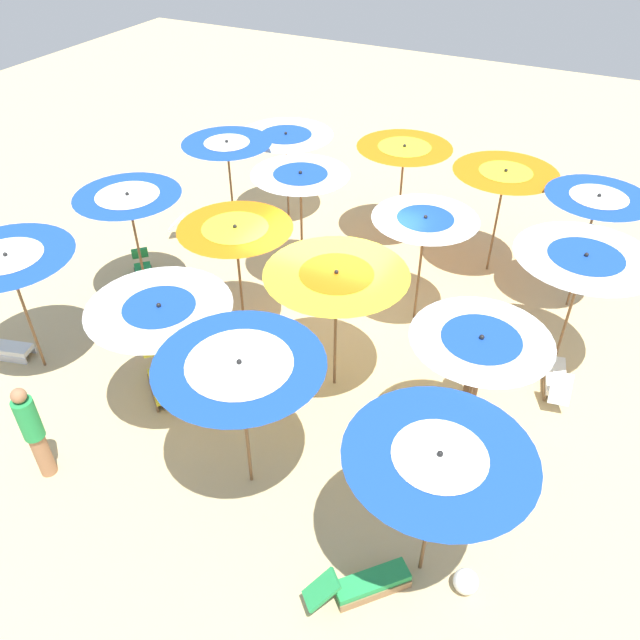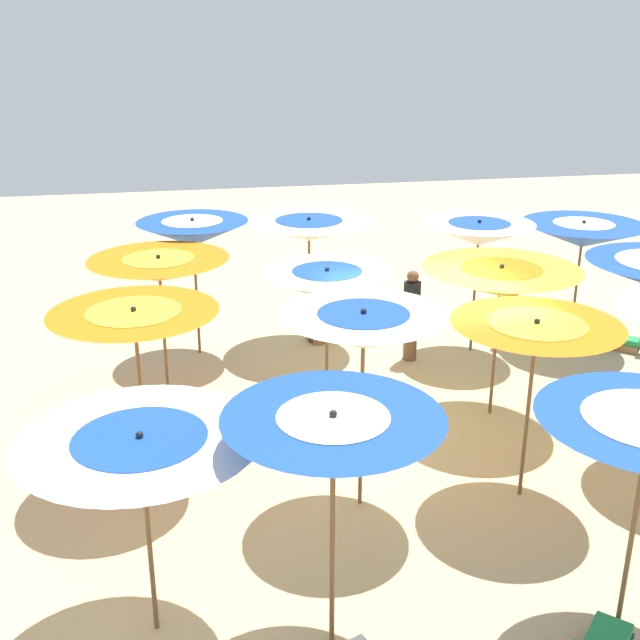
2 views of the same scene
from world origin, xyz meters
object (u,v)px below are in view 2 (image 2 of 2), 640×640
at_px(beach_umbrella_0, 141,456).
at_px(beachgoer_0, 510,300).
at_px(beach_umbrella_8, 159,269).
at_px(lounger_2, 618,338).
at_px(beach_umbrella_1, 333,433).
at_px(beach_umbrella_12, 193,233).
at_px(beach_umbrella_5, 363,330).
at_px(beachgoer_1, 411,314).
at_px(beach_umbrella_9, 327,285).
at_px(beach_umbrella_13, 309,230).
at_px(beach_umbrella_6, 536,335).
at_px(beach_umbrella_14, 479,234).
at_px(beach_umbrella_10, 501,282).
at_px(lounger_0, 339,327).
at_px(beach_ball, 557,321).
at_px(beach_umbrella_15, 583,235).
at_px(beach_umbrella_4, 135,326).

distance_m(beach_umbrella_0, beachgoer_0, 9.15).
bearing_deg(beach_umbrella_8, lounger_2, -86.17).
relative_size(beach_umbrella_8, lounger_2, 1.94).
height_order(beach_umbrella_1, beach_umbrella_12, beach_umbrella_12).
bearing_deg(beach_umbrella_5, beachgoer_1, -24.79).
height_order(beach_umbrella_1, beachgoer_0, beach_umbrella_1).
relative_size(beach_umbrella_9, beachgoer_0, 1.42).
bearing_deg(beach_umbrella_13, beach_umbrella_6, -163.02).
distance_m(beach_umbrella_9, beachgoer_1, 2.73).
relative_size(beach_umbrella_1, beach_umbrella_6, 1.05).
distance_m(beach_umbrella_9, beach_umbrella_14, 3.57).
bearing_deg(beach_umbrella_8, beach_umbrella_6, -130.01).
distance_m(beach_umbrella_12, lounger_2, 7.93).
bearing_deg(beachgoer_1, beach_umbrella_5, 5.21).
bearing_deg(beach_umbrella_0, beach_umbrella_8, -2.12).
bearing_deg(beach_umbrella_10, beach_umbrella_8, 73.19).
distance_m(beach_umbrella_0, beach_umbrella_1, 1.76).
bearing_deg(beachgoer_1, lounger_0, -111.02).
relative_size(lounger_2, beach_ball, 3.74).
bearing_deg(beach_umbrella_5, beach_umbrella_15, -49.08).
xyz_separation_m(beach_umbrella_6, beach_ball, (5.32, -3.20, -2.00)).
bearing_deg(beach_umbrella_5, lounger_0, -9.80).
height_order(beach_umbrella_0, beach_umbrella_13, beach_umbrella_13).
relative_size(beach_umbrella_8, beach_umbrella_12, 0.95).
distance_m(beach_umbrella_15, beachgoer_0, 1.72).
bearing_deg(beach_umbrella_10, lounger_2, -58.93).
xyz_separation_m(beach_umbrella_14, lounger_2, (-0.43, -2.69, -1.99)).
distance_m(beach_umbrella_13, lounger_2, 6.01).
distance_m(beach_umbrella_9, beach_umbrella_12, 3.23).
bearing_deg(beach_umbrella_1, beach_umbrella_8, 14.45).
xyz_separation_m(beach_umbrella_12, beach_umbrella_14, (-0.84, -4.87, -0.04)).
relative_size(beach_umbrella_8, beach_umbrella_15, 1.03).
xyz_separation_m(beach_umbrella_1, beach_umbrella_6, (2.04, -2.86, -0.10)).
xyz_separation_m(beach_umbrella_10, beachgoer_0, (2.69, -1.45, -1.28)).
distance_m(beach_umbrella_5, beachgoer_1, 4.87).
relative_size(beach_umbrella_1, beach_umbrella_13, 1.03).
height_order(beach_umbrella_0, beachgoer_1, beach_umbrella_0).
bearing_deg(beach_umbrella_1, beach_umbrella_15, -41.81).
distance_m(beach_umbrella_12, beachgoer_1, 4.04).
xyz_separation_m(beach_umbrella_9, beach_umbrella_15, (1.93, -5.10, 0.02)).
height_order(beach_umbrella_5, beach_umbrella_10, beach_umbrella_5).
height_order(beach_umbrella_0, beach_umbrella_1, beach_umbrella_1).
height_order(beach_umbrella_5, beach_umbrella_9, beach_umbrella_5).
distance_m(beach_umbrella_6, beach_ball, 6.52).
bearing_deg(beach_umbrella_5, beachgoer_0, -40.48).
bearing_deg(beach_umbrella_1, beach_umbrella_12, 6.67).
bearing_deg(beachgoer_0, beach_umbrella_0, -126.20).
bearing_deg(beachgoer_1, beach_umbrella_4, -26.08).
height_order(beach_umbrella_6, beach_umbrella_10, beach_umbrella_10).
relative_size(beach_umbrella_8, beach_ball, 7.24).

